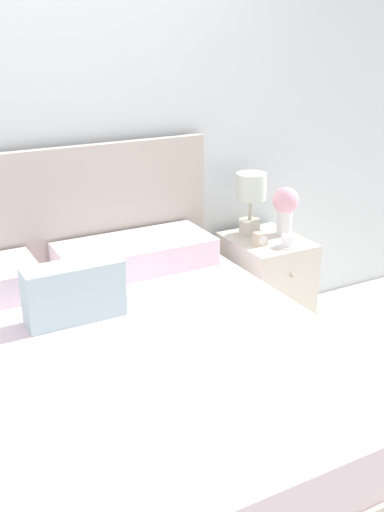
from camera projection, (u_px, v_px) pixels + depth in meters
The scene contains 8 objects.
ground_plane at pixel (46, 366), 3.28m from camera, with size 12.00×12.00×0.00m, color silver.
wall_back at pixel (18, 126), 2.87m from camera, with size 8.00×0.06×2.60m.
bed at pixel (98, 400), 2.44m from camera, with size 1.91×1.90×1.20m.
nightstand at pixel (265, 288), 3.51m from camera, with size 0.40×0.50×0.61m.
table_lamp at pixel (251, 196), 3.40m from camera, with size 0.17×0.17×0.36m.
flower_vase at pixel (286, 206), 3.42m from camera, with size 0.15×0.15×0.28m.
teacup at pixel (288, 241), 3.28m from camera, with size 0.11×0.11×0.06m.
alarm_clock at pixel (260, 239), 3.30m from camera, with size 0.07×0.06×0.07m.
Camera 1 is at (-0.64, -2.87, 1.77)m, focal length 42.00 mm.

